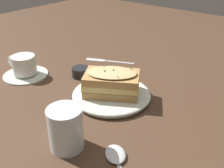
% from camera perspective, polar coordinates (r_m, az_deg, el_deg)
% --- Properties ---
extents(ground_plane, '(2.40, 2.40, 0.00)m').
position_cam_1_polar(ground_plane, '(0.76, -0.94, -3.47)').
color(ground_plane, '#473021').
extents(dinner_plate, '(0.23, 0.23, 0.02)m').
position_cam_1_polar(dinner_plate, '(0.77, 0.00, -2.41)').
color(dinner_plate, silver).
rests_on(dinner_plate, ground_plane).
extents(sandwich, '(0.18, 0.16, 0.07)m').
position_cam_1_polar(sandwich, '(0.75, 0.04, 0.31)').
color(sandwich, '#B2844C').
rests_on(sandwich, dinner_plate).
extents(teacup_with_saucer, '(0.15, 0.15, 0.07)m').
position_cam_1_polar(teacup_with_saucer, '(0.94, -18.55, 3.41)').
color(teacup_with_saucer, silver).
rests_on(teacup_with_saucer, ground_plane).
extents(water_glass, '(0.08, 0.08, 0.10)m').
position_cam_1_polar(water_glass, '(0.58, -10.03, -9.53)').
color(water_glass, silver).
rests_on(water_glass, ground_plane).
extents(fork, '(0.18, 0.10, 0.00)m').
position_cam_1_polar(fork, '(1.01, -1.73, 5.13)').
color(fork, silver).
rests_on(fork, ground_plane).
extents(spoon, '(0.15, 0.13, 0.01)m').
position_cam_1_polar(spoon, '(0.57, 0.98, -15.67)').
color(spoon, silver).
rests_on(spoon, ground_plane).
extents(condiment_pot, '(0.06, 0.06, 0.03)m').
position_cam_1_polar(condiment_pot, '(0.89, -6.91, 2.58)').
color(condiment_pot, black).
rests_on(condiment_pot, ground_plane).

